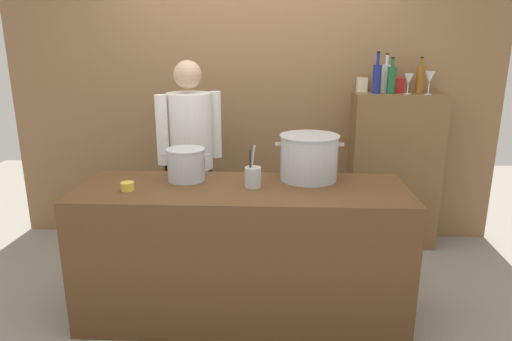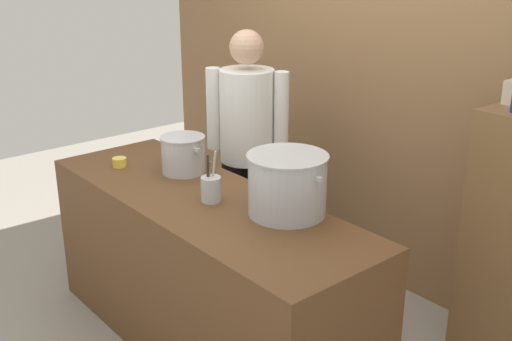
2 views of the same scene
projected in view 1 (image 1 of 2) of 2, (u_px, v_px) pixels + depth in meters
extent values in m
plane|color=gray|center=(243.00, 312.00, 3.16)|extent=(8.00, 8.00, 0.00)
cube|color=olive|center=(253.00, 75.00, 4.09)|extent=(4.40, 0.10, 3.00)
cube|color=brown|center=(242.00, 252.00, 3.03)|extent=(2.11, 0.70, 0.90)
cube|color=brown|center=(393.00, 171.00, 4.06)|extent=(0.76, 0.32, 1.37)
cylinder|color=black|center=(205.00, 215.00, 3.75)|extent=(0.14, 0.14, 0.84)
cylinder|color=black|center=(182.00, 220.00, 3.65)|extent=(0.14, 0.14, 0.84)
cylinder|color=white|center=(190.00, 131.00, 3.51)|extent=(0.34, 0.34, 0.58)
cube|color=black|center=(182.00, 157.00, 3.72)|extent=(0.26, 0.18, 0.52)
cylinder|color=white|center=(216.00, 125.00, 3.61)|extent=(0.09, 0.09, 0.52)
cylinder|color=white|center=(162.00, 130.00, 3.39)|extent=(0.09, 0.09, 0.52)
sphere|color=tan|center=(188.00, 74.00, 3.39)|extent=(0.21, 0.21, 0.21)
cylinder|color=#B7BABF|center=(309.00, 158.00, 3.04)|extent=(0.38, 0.38, 0.29)
cylinder|color=#B7BABF|center=(310.00, 136.00, 3.00)|extent=(0.39, 0.39, 0.01)
cube|color=#B7BABF|center=(278.00, 144.00, 3.03)|extent=(0.04, 0.02, 0.02)
cube|color=#B7BABF|center=(341.00, 144.00, 3.01)|extent=(0.04, 0.02, 0.02)
cylinder|color=#B7BABF|center=(186.00, 165.00, 3.03)|extent=(0.25, 0.25, 0.21)
cylinder|color=#B7BABF|center=(185.00, 149.00, 3.01)|extent=(0.26, 0.26, 0.01)
cube|color=#B7BABF|center=(164.00, 155.00, 3.02)|extent=(0.04, 0.02, 0.02)
cube|color=#B7BABF|center=(207.00, 156.00, 3.01)|extent=(0.04, 0.02, 0.02)
cylinder|color=#B7BABF|center=(253.00, 177.00, 2.90)|extent=(0.10, 0.10, 0.13)
cylinder|color=#262626|center=(250.00, 167.00, 2.87)|extent=(0.02, 0.02, 0.23)
cylinder|color=olive|center=(250.00, 170.00, 2.88)|extent=(0.01, 0.04, 0.19)
cylinder|color=#B7BABF|center=(252.00, 164.00, 2.90)|extent=(0.04, 0.02, 0.25)
cylinder|color=yellow|center=(127.00, 186.00, 2.84)|extent=(0.08, 0.08, 0.05)
cylinder|color=navy|center=(377.00, 79.00, 3.81)|extent=(0.07, 0.07, 0.23)
cylinder|color=navy|center=(378.00, 59.00, 3.76)|extent=(0.02, 0.02, 0.09)
cylinder|color=black|center=(379.00, 52.00, 3.75)|extent=(0.03, 0.03, 0.01)
cylinder|color=#8C5919|center=(420.00, 80.00, 3.83)|extent=(0.07, 0.07, 0.22)
cylinder|color=#8C5919|center=(422.00, 62.00, 3.79)|extent=(0.02, 0.02, 0.06)
cylinder|color=black|center=(422.00, 58.00, 3.78)|extent=(0.03, 0.03, 0.01)
cylinder|color=silver|center=(386.00, 78.00, 3.89)|extent=(0.07, 0.07, 0.23)
cylinder|color=silver|center=(387.00, 60.00, 3.85)|extent=(0.03, 0.03, 0.08)
cylinder|color=black|center=(388.00, 54.00, 3.84)|extent=(0.03, 0.03, 0.01)
cylinder|color=#1E592D|center=(391.00, 80.00, 3.79)|extent=(0.07, 0.07, 0.22)
cylinder|color=#1E592D|center=(393.00, 63.00, 3.75)|extent=(0.02, 0.02, 0.07)
cylinder|color=black|center=(393.00, 58.00, 3.74)|extent=(0.03, 0.03, 0.01)
cylinder|color=silver|center=(428.00, 94.00, 3.76)|extent=(0.06, 0.06, 0.01)
cylinder|color=silver|center=(429.00, 88.00, 3.75)|extent=(0.01, 0.01, 0.09)
cone|color=silver|center=(430.00, 77.00, 3.72)|extent=(0.08, 0.08, 0.10)
cylinder|color=silver|center=(407.00, 94.00, 3.80)|extent=(0.06, 0.06, 0.01)
cylinder|color=silver|center=(408.00, 89.00, 3.79)|extent=(0.01, 0.01, 0.07)
cone|color=silver|center=(409.00, 79.00, 3.77)|extent=(0.08, 0.08, 0.09)
cube|color=red|center=(399.00, 85.00, 3.88)|extent=(0.09, 0.09, 0.12)
cube|color=beige|center=(362.00, 85.00, 3.95)|extent=(0.09, 0.09, 0.12)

